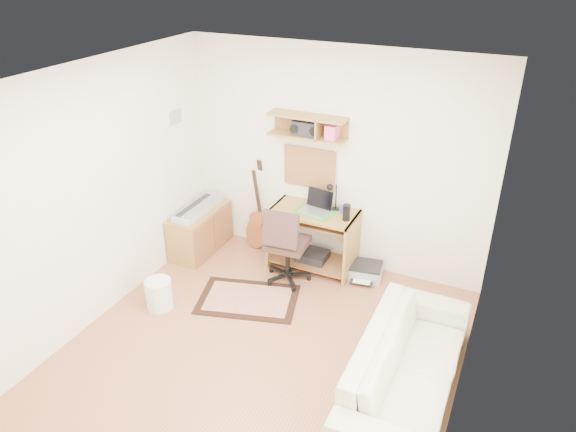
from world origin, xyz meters
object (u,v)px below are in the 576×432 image
at_px(desk, 313,239).
at_px(printer, 364,270).
at_px(task_chair, 288,243).
at_px(sofa, 408,357).
at_px(cabinet, 200,230).

height_order(desk, printer, desk).
xyz_separation_m(task_chair, sofa, (1.67, -1.15, -0.10)).
relative_size(desk, printer, 2.41).
xyz_separation_m(desk, cabinet, (-1.45, -0.23, -0.10)).
height_order(cabinet, printer, cabinet).
xyz_separation_m(desk, task_chair, (-0.15, -0.39, 0.12)).
bearing_deg(task_chair, printer, 24.98).
bearing_deg(printer, task_chair, -159.54).
height_order(task_chair, cabinet, task_chair).
relative_size(task_chair, cabinet, 1.09).
height_order(cabinet, sofa, sofa).
distance_m(task_chair, sofa, 2.03).
distance_m(desk, cabinet, 1.47).
distance_m(cabinet, printer, 2.11).
distance_m(desk, task_chair, 0.44).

